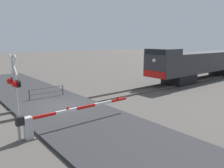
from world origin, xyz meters
TOP-DOWN VIEW (x-y plane):
  - ground_plane at (0.00, 0.00)m, footprint 160.00×160.00m
  - rail_track_left at (-0.72, 0.00)m, footprint 0.08×80.00m
  - rail_track_right at (0.72, 0.00)m, footprint 0.08×80.00m
  - road_surface at (0.00, 0.00)m, footprint 36.00×5.52m
  - locomotive at (0.00, 18.81)m, footprint 2.78×18.48m
  - crossing_signal at (3.62, -3.58)m, footprint 1.18×0.33m
  - crossing_gate at (3.72, -2.16)m, footprint 0.36×6.65m
  - guard_railing at (-2.73, 0.40)m, footprint 0.08×2.83m

SIDE VIEW (x-z plane):
  - ground_plane at x=0.00m, z-range 0.00..0.00m
  - rail_track_left at x=-0.72m, z-range 0.00..0.15m
  - rail_track_right at x=0.72m, z-range 0.00..0.15m
  - road_surface at x=0.00m, z-range 0.00..0.15m
  - guard_railing at x=-2.73m, z-range 0.15..1.10m
  - crossing_gate at x=3.72m, z-range 0.16..1.33m
  - locomotive at x=0.00m, z-range 0.08..3.87m
  - crossing_signal at x=3.62m, z-range 0.47..4.44m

